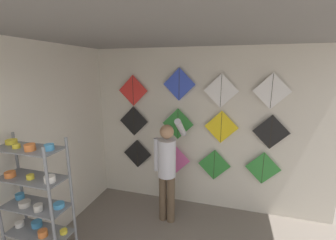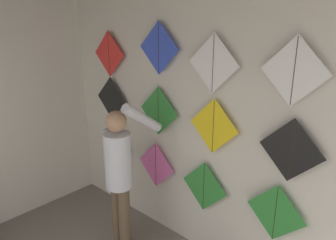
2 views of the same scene
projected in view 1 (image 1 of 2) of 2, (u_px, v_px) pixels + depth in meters
back_panel at (197, 130)px, 3.93m from camera, size 4.49×0.06×2.80m
left_panel at (26, 154)px, 2.82m from camera, size 0.06×4.21×2.80m
ceiling_slab at (170, 26)px, 1.99m from camera, size 4.49×4.21×0.04m
shelf_rack at (36, 207)px, 2.45m from camera, size 0.74×0.32×1.75m
shopkeeper at (167, 165)px, 3.52m from camera, size 0.44×0.58×1.73m
kite_0 at (137, 154)px, 4.26m from camera, size 0.55×0.01×0.55m
kite_1 at (175, 160)px, 4.07m from camera, size 0.55×0.01×0.55m
kite_2 at (214, 165)px, 3.89m from camera, size 0.55×0.01×0.55m
kite_3 at (263, 168)px, 3.67m from camera, size 0.55×0.01×0.55m
kite_4 at (134, 121)px, 4.14m from camera, size 0.55×0.01×0.55m
kite_5 at (178, 124)px, 3.91m from camera, size 0.55×0.01×0.55m
kite_6 at (221, 127)px, 3.71m from camera, size 0.55×0.01×0.55m
kite_7 at (271, 132)px, 3.51m from camera, size 0.55×0.01×0.55m
kite_8 at (133, 91)px, 4.01m from camera, size 0.55×0.01×0.55m
kite_9 at (179, 84)px, 3.75m from camera, size 0.55×0.01×0.55m
kite_10 at (221, 91)px, 3.59m from camera, size 0.55×0.01×0.55m
kite_11 at (272, 91)px, 3.38m from camera, size 0.55×0.01×0.55m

